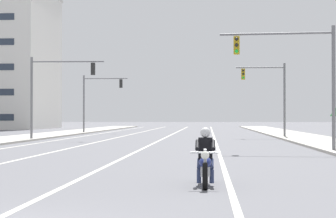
% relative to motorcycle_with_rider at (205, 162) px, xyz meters
% --- Properties ---
extents(lane_stripe_center, '(0.16, 100.00, 0.01)m').
position_rel_motorcycle_with_rider_xyz_m(lane_stripe_center, '(-3.49, 38.54, -0.58)').
color(lane_stripe_center, beige).
rests_on(lane_stripe_center, ground).
extents(lane_stripe_left, '(0.16, 100.00, 0.01)m').
position_rel_motorcycle_with_rider_xyz_m(lane_stripe_left, '(-7.56, 38.54, -0.58)').
color(lane_stripe_left, beige).
rests_on(lane_stripe_left, ground).
extents(lane_stripe_right, '(0.16, 100.00, 0.01)m').
position_rel_motorcycle_with_rider_xyz_m(lane_stripe_right, '(0.60, 38.54, -0.58)').
color(lane_stripe_right, beige).
rests_on(lane_stripe_right, ground).
extents(lane_stripe_far_left, '(0.16, 100.00, 0.01)m').
position_rel_motorcycle_with_rider_xyz_m(lane_stripe_far_left, '(-11.15, 38.54, -0.58)').
color(lane_stripe_far_left, beige).
rests_on(lane_stripe_far_left, ground).
extents(sidewalk_kerb_right, '(4.40, 110.00, 0.14)m').
position_rel_motorcycle_with_rider_xyz_m(sidewalk_kerb_right, '(7.85, 33.54, -0.52)').
color(sidewalk_kerb_right, '#ADA89E').
rests_on(sidewalk_kerb_right, ground).
extents(sidewalk_kerb_left, '(4.40, 110.00, 0.14)m').
position_rel_motorcycle_with_rider_xyz_m(sidewalk_kerb_left, '(-14.70, 33.54, -0.52)').
color(sidewalk_kerb_left, '#ADA89E').
rests_on(sidewalk_kerb_left, ground).
extents(motorcycle_with_rider, '(0.70, 2.19, 1.46)m').
position_rel_motorcycle_with_rider_xyz_m(motorcycle_with_rider, '(0.00, 0.00, 0.00)').
color(motorcycle_with_rider, black).
rests_on(motorcycle_with_rider, ground).
extents(traffic_signal_near_right, '(5.61, 0.50, 6.20)m').
position_rel_motorcycle_with_rider_xyz_m(traffic_signal_near_right, '(4.56, 14.17, 3.56)').
color(traffic_signal_near_right, slate).
rests_on(traffic_signal_near_right, ground).
extents(traffic_signal_near_left, '(5.51, 0.44, 6.20)m').
position_rel_motorcycle_with_rider_xyz_m(traffic_signal_near_left, '(-11.43, 27.68, 3.55)').
color(traffic_signal_near_left, slate).
rests_on(traffic_signal_near_left, ground).
extents(traffic_signal_mid_right, '(4.11, 0.45, 6.20)m').
position_rel_motorcycle_with_rider_xyz_m(traffic_signal_mid_right, '(5.27, 33.84, 3.46)').
color(traffic_signal_mid_right, slate).
rests_on(traffic_signal_mid_right, ground).
extents(traffic_signal_mid_left, '(4.81, 0.37, 6.20)m').
position_rel_motorcycle_with_rider_xyz_m(traffic_signal_mid_left, '(-11.79, 46.43, 3.51)').
color(traffic_signal_mid_left, slate).
rests_on(traffic_signal_mid_left, ground).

